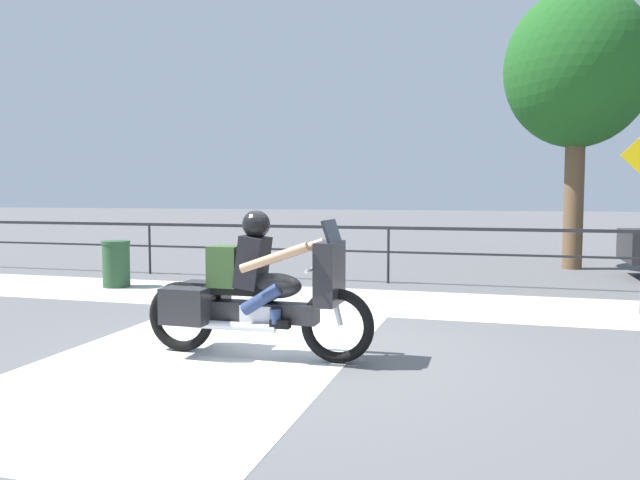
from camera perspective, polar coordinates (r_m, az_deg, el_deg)
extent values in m
plane|color=#565659|center=(6.67, -1.78, -10.47)|extent=(120.00, 120.00, 0.00)
cube|color=#B7B2A8|center=(9.89, 4.20, -5.61)|extent=(44.00, 2.40, 0.01)
cube|color=silver|center=(6.84, -10.20, -10.13)|extent=(3.03, 6.00, 0.01)
cube|color=#232326|center=(11.85, 6.28, 1.11)|extent=(36.00, 0.04, 0.06)
cube|color=#232326|center=(11.88, 6.27, -1.10)|extent=(36.00, 0.03, 0.04)
cylinder|color=#232326|center=(13.68, -15.31, -0.75)|extent=(0.05, 0.05, 1.08)
cylinder|color=#232326|center=(11.88, 6.26, -1.36)|extent=(0.05, 0.05, 1.08)
torus|color=black|center=(6.28, 1.59, -7.85)|extent=(0.76, 0.11, 0.76)
torus|color=black|center=(6.91, -12.57, -6.85)|extent=(0.76, 0.11, 0.76)
cube|color=#232326|center=(6.53, -5.84, -6.52)|extent=(1.31, 0.22, 0.20)
cube|color=silver|center=(6.52, -5.55, -6.97)|extent=(0.34, 0.26, 0.26)
ellipsoid|color=#232326|center=(6.41, -4.13, -4.19)|extent=(0.57, 0.30, 0.26)
cube|color=black|center=(6.55, -7.27, -4.55)|extent=(0.76, 0.28, 0.08)
cube|color=#232326|center=(6.22, 0.88, -3.04)|extent=(0.20, 0.53, 0.63)
cube|color=#1E232B|center=(6.17, 1.07, 0.78)|extent=(0.10, 0.45, 0.24)
cylinder|color=silver|center=(6.25, -0.36, -2.54)|extent=(0.04, 0.70, 0.04)
cylinder|color=silver|center=(6.49, -8.08, -7.78)|extent=(0.95, 0.09, 0.09)
cube|color=#232326|center=(6.58, -12.20, -5.90)|extent=(0.48, 0.28, 0.37)
cube|color=#232326|center=(7.00, -10.36, -5.27)|extent=(0.48, 0.28, 0.37)
cylinder|color=silver|center=(6.24, 1.32, -5.46)|extent=(0.18, 0.06, 0.53)
cube|color=black|center=(6.46, -6.16, -2.01)|extent=(0.31, 0.36, 0.56)
sphere|color=tan|center=(6.42, -5.86, 1.26)|extent=(0.23, 0.23, 0.23)
sphere|color=black|center=(6.42, -5.86, 1.44)|extent=(0.29, 0.29, 0.29)
cylinder|color=navy|center=(6.32, -5.38, -5.41)|extent=(0.44, 0.13, 0.34)
cylinder|color=navy|center=(6.30, -4.09, -6.96)|extent=(0.11, 0.11, 0.15)
cube|color=black|center=(6.29, -3.65, -7.65)|extent=(0.20, 0.10, 0.09)
cylinder|color=navy|center=(6.60, -4.43, -5.00)|extent=(0.44, 0.13, 0.34)
cylinder|color=navy|center=(6.57, -3.19, -6.48)|extent=(0.11, 0.11, 0.15)
cube|color=black|center=(6.57, -2.77, -7.14)|extent=(0.20, 0.10, 0.09)
cylinder|color=tan|center=(6.05, -4.24, -1.64)|extent=(0.71, 0.09, 0.32)
cylinder|color=tan|center=(6.62, -2.47, -1.14)|extent=(0.71, 0.09, 0.32)
cube|color=#2D4723|center=(6.59, -8.58, -2.38)|extent=(0.32, 0.31, 0.43)
cylinder|color=#284C2D|center=(11.90, -18.13, -2.25)|extent=(0.48, 0.48, 0.79)
cylinder|color=#284C2D|center=(11.86, -18.18, -0.22)|extent=(0.50, 0.50, 0.06)
cylinder|color=brown|center=(15.19, 22.18, 3.50)|extent=(0.43, 0.43, 3.17)
ellipsoid|color=#1E561E|center=(15.44, 22.49, 14.32)|extent=(3.19, 3.19, 3.51)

